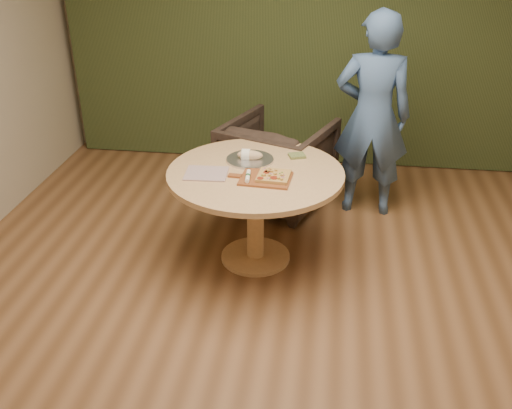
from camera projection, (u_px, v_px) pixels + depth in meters
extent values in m
cube|color=brown|center=(268.00, 336.00, 3.68)|extent=(5.00, 6.00, 0.02)
cube|color=#B9AA8C|center=(305.00, 24.00, 5.66)|extent=(5.00, 0.02, 2.80)
cube|color=#2B3719|center=(305.00, 26.00, 5.56)|extent=(4.80, 0.14, 2.78)
cylinder|color=tan|center=(256.00, 256.00, 4.46)|extent=(0.54, 0.54, 0.03)
cylinder|color=tan|center=(256.00, 218.00, 4.30)|extent=(0.13, 0.13, 0.68)
cylinder|color=tan|center=(256.00, 173.00, 4.13)|extent=(1.29, 1.29, 0.04)
cube|color=brown|center=(266.00, 179.00, 3.99)|extent=(0.37, 0.30, 0.01)
cube|color=brown|center=(235.00, 176.00, 4.03)|extent=(0.10, 0.06, 0.01)
cube|color=tan|center=(274.00, 176.00, 3.98)|extent=(0.24, 0.24, 0.02)
cylinder|color=maroon|center=(260.00, 178.00, 3.92)|extent=(0.04, 0.04, 0.00)
cylinder|color=maroon|center=(274.00, 178.00, 3.92)|extent=(0.05, 0.05, 0.00)
cylinder|color=maroon|center=(266.00, 172.00, 4.00)|extent=(0.04, 0.04, 0.00)
cylinder|color=maroon|center=(267.00, 171.00, 4.02)|extent=(0.04, 0.04, 0.00)
cube|color=tan|center=(270.00, 169.00, 4.04)|extent=(0.02, 0.02, 0.01)
cube|color=tan|center=(278.00, 178.00, 3.91)|extent=(0.02, 0.02, 0.01)
cube|color=tan|center=(275.00, 174.00, 3.97)|extent=(0.02, 0.02, 0.01)
cube|color=tan|center=(264.00, 175.00, 3.95)|extent=(0.03, 0.03, 0.01)
cube|color=tan|center=(268.00, 171.00, 4.01)|extent=(0.02, 0.02, 0.01)
cube|color=tan|center=(282.00, 179.00, 3.89)|extent=(0.02, 0.02, 0.01)
cube|color=tan|center=(272.00, 171.00, 4.01)|extent=(0.03, 0.03, 0.01)
cube|color=tan|center=(276.00, 170.00, 4.02)|extent=(0.02, 0.02, 0.01)
cube|color=tan|center=(269.00, 175.00, 3.95)|extent=(0.02, 0.02, 0.01)
cube|color=tan|center=(282.00, 175.00, 3.95)|extent=(0.02, 0.02, 0.01)
cube|color=#387818|center=(280.00, 173.00, 3.99)|extent=(0.01, 0.01, 0.00)
cube|color=#387818|center=(262.00, 175.00, 3.96)|extent=(0.01, 0.01, 0.00)
cube|color=#387818|center=(267.00, 170.00, 4.04)|extent=(0.01, 0.01, 0.00)
cube|color=#387818|center=(282.00, 172.00, 4.00)|extent=(0.01, 0.01, 0.00)
cube|color=#387818|center=(270.00, 179.00, 3.90)|extent=(0.01, 0.01, 0.00)
cube|color=#A95F8D|center=(267.00, 170.00, 4.03)|extent=(0.03, 0.01, 0.00)
cube|color=#A95F8D|center=(265.00, 168.00, 4.06)|extent=(0.03, 0.03, 0.00)
cube|color=#A95F8D|center=(268.00, 178.00, 3.92)|extent=(0.02, 0.03, 0.00)
cube|color=#A95F8D|center=(283.00, 177.00, 3.93)|extent=(0.03, 0.02, 0.00)
cube|color=#A95F8D|center=(284.00, 175.00, 3.97)|extent=(0.02, 0.03, 0.00)
cube|color=#A95F8D|center=(271.00, 170.00, 4.03)|extent=(0.03, 0.02, 0.00)
cube|color=#A95F8D|center=(271.00, 174.00, 3.98)|extent=(0.03, 0.02, 0.00)
cylinder|color=white|center=(248.00, 176.00, 3.97)|extent=(0.04, 0.17, 0.03)
cylinder|color=#194C26|center=(248.00, 176.00, 3.97)|extent=(0.04, 0.03, 0.03)
cube|color=silver|center=(249.00, 170.00, 4.05)|extent=(0.02, 0.04, 0.00)
cube|color=beige|center=(206.00, 173.00, 4.07)|extent=(0.31, 0.27, 0.01)
cylinder|color=silver|center=(250.00, 160.00, 4.28)|extent=(0.35, 0.35, 0.01)
cylinder|color=silver|center=(250.00, 159.00, 4.28)|extent=(0.36, 0.36, 0.02)
ellipsoid|color=#DDBC87|center=(250.00, 155.00, 4.27)|extent=(0.19, 0.08, 0.07)
cylinder|color=white|center=(246.00, 155.00, 4.27)|extent=(0.06, 0.09, 0.09)
cube|color=#4F5D2A|center=(297.00, 156.00, 4.34)|extent=(0.15, 0.13, 0.02)
imported|color=black|center=(278.00, 159.00, 5.11)|extent=(1.08, 1.05, 0.87)
imported|color=#436492|center=(372.00, 116.00, 4.78)|extent=(0.65, 0.44, 1.76)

